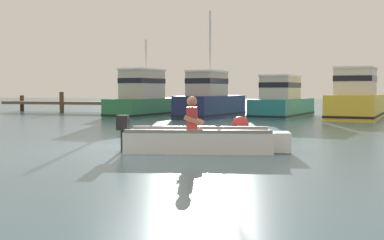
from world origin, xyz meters
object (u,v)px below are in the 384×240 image
object	(u,v)px
moored_boat_navy	(210,100)
mooring_buoy	(240,125)
moored_boat_green	(146,99)
moored_boat_teal	(282,102)
rowboat_with_person	(202,140)
moored_boat_yellow	(356,100)

from	to	relation	value
moored_boat_navy	mooring_buoy	xyz separation A→B (m)	(2.71, -7.81, -0.57)
moored_boat_navy	moored_boat_green	bearing A→B (deg)	172.27
moored_boat_teal	moored_boat_green	bearing A→B (deg)	-172.52
moored_boat_green	moored_boat_teal	world-z (taller)	moored_boat_green
rowboat_with_person	moored_boat_navy	bearing A→B (deg)	102.03
moored_boat_green	moored_boat_teal	bearing A→B (deg)	7.48
moored_boat_yellow	mooring_buoy	distance (m)	9.67
rowboat_with_person	mooring_buoy	size ratio (longest dim) A/B	7.12
moored_boat_teal	rowboat_with_person	bearing A→B (deg)	-92.56
rowboat_with_person	moored_boat_yellow	bearing A→B (deg)	73.55
moored_boat_teal	moored_boat_yellow	world-z (taller)	moored_boat_yellow
rowboat_with_person	mooring_buoy	xyz separation A→B (m)	(0.08, 4.54, 0.01)
moored_boat_navy	moored_boat_teal	size ratio (longest dim) A/B	0.92
mooring_buoy	rowboat_with_person	bearing A→B (deg)	-91.00
moored_boat_navy	moored_boat_yellow	size ratio (longest dim) A/B	0.87
moored_boat_green	moored_boat_yellow	bearing A→B (deg)	3.30
moored_boat_teal	moored_boat_yellow	size ratio (longest dim) A/B	0.94
rowboat_with_person	mooring_buoy	world-z (taller)	rowboat_with_person
rowboat_with_person	moored_boat_navy	xyz separation A→B (m)	(-2.63, 12.35, 0.58)
moored_boat_navy	moored_boat_teal	xyz separation A→B (m)	(3.24, 1.32, -0.09)
mooring_buoy	moored_boat_yellow	bearing A→B (deg)	66.35
moored_boat_teal	mooring_buoy	world-z (taller)	moored_boat_teal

